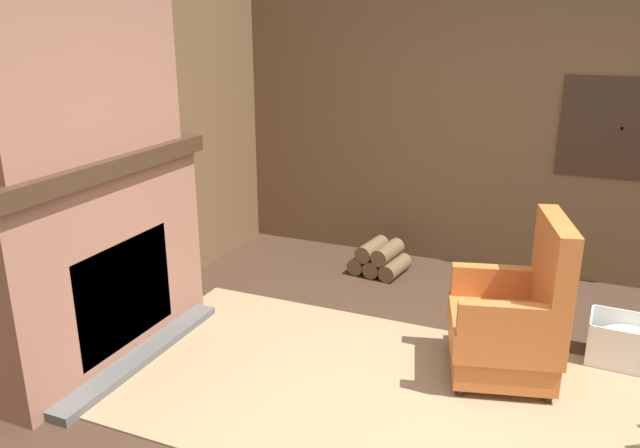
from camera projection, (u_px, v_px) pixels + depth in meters
ground_plane at (452, 437)px, 3.32m from camera, size 14.00×14.00×0.00m
wood_panel_wall_left at (53, 157)px, 3.87m from camera, size 0.06×5.68×2.62m
wood_panel_wall_back at (529, 122)px, 5.15m from camera, size 5.68×0.09×2.62m
fireplace_hearth at (97, 259)px, 3.97m from camera, size 0.65×1.77×1.34m
chimney_breast at (70, 47)px, 3.57m from camera, size 0.38×1.47×1.26m
area_rug at (421, 401)px, 3.63m from camera, size 3.92×1.82×0.01m
armchair at (512, 323)px, 3.77m from camera, size 0.77×0.78×1.03m
firewood_stack at (380, 259)px, 5.45m from camera, size 0.50×0.44×0.28m
laundry_basket at (631, 343)px, 3.99m from camera, size 0.52×0.36×0.30m
storage_case at (148, 129)px, 4.36m from camera, size 0.14×0.20×0.11m
decorative_plate_on_mantel at (82, 134)px, 3.82m from camera, size 0.06×0.23×0.23m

